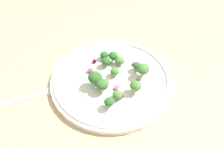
% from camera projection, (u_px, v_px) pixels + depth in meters
% --- Properties ---
extents(ground_plane, '(1.80, 1.80, 0.02)m').
position_uv_depth(ground_plane, '(99.00, 79.00, 0.63)').
color(ground_plane, tan).
extents(plate, '(0.27, 0.27, 0.02)m').
position_uv_depth(plate, '(112.00, 80.00, 0.61)').
color(plate, white).
rests_on(plate, ground_plane).
extents(dressing_pool, '(0.16, 0.16, 0.00)m').
position_uv_depth(dressing_pool, '(112.00, 79.00, 0.60)').
color(dressing_pool, white).
rests_on(dressing_pool, plate).
extents(broccoli_floret_0, '(0.03, 0.03, 0.03)m').
position_uv_depth(broccoli_floret_0, '(143.00, 69.00, 0.59)').
color(broccoli_floret_0, '#9EC684').
rests_on(broccoli_floret_0, plate).
extents(broccoli_floret_1, '(0.02, 0.02, 0.02)m').
position_uv_depth(broccoli_floret_1, '(136.00, 86.00, 0.56)').
color(broccoli_floret_1, '#9EC684').
rests_on(broccoli_floret_1, plate).
extents(broccoli_floret_2, '(0.03, 0.03, 0.03)m').
position_uv_depth(broccoli_floret_2, '(102.00, 84.00, 0.56)').
color(broccoli_floret_2, '#9EC684').
rests_on(broccoli_floret_2, plate).
extents(broccoli_floret_3, '(0.02, 0.02, 0.02)m').
position_uv_depth(broccoli_floret_3, '(104.00, 55.00, 0.64)').
color(broccoli_floret_3, '#8EB77A').
rests_on(broccoli_floret_3, plate).
extents(broccoli_floret_4, '(0.03, 0.03, 0.03)m').
position_uv_depth(broccoli_floret_4, '(95.00, 78.00, 0.57)').
color(broccoli_floret_4, '#8EB77A').
rests_on(broccoli_floret_4, plate).
extents(broccoli_floret_5, '(0.02, 0.02, 0.02)m').
position_uv_depth(broccoli_floret_5, '(137.00, 67.00, 0.61)').
color(broccoli_floret_5, '#ADD18E').
rests_on(broccoli_floret_5, plate).
extents(broccoli_floret_6, '(0.02, 0.02, 0.02)m').
position_uv_depth(broccoli_floret_6, '(120.00, 61.00, 0.62)').
color(broccoli_floret_6, '#8EB77A').
rests_on(broccoli_floret_6, plate).
extents(broccoli_floret_7, '(0.02, 0.02, 0.02)m').
position_uv_depth(broccoli_floret_7, '(117.00, 95.00, 0.56)').
color(broccoli_floret_7, '#8EB77A').
rests_on(broccoli_floret_7, plate).
extents(broccoli_floret_8, '(0.02, 0.02, 0.02)m').
position_uv_depth(broccoli_floret_8, '(115.00, 72.00, 0.60)').
color(broccoli_floret_8, '#ADD18E').
rests_on(broccoli_floret_8, plate).
extents(broccoli_floret_9, '(0.02, 0.02, 0.02)m').
position_uv_depth(broccoli_floret_9, '(113.00, 56.00, 0.62)').
color(broccoli_floret_9, '#ADD18E').
rests_on(broccoli_floret_9, plate).
extents(broccoli_floret_10, '(0.02, 0.02, 0.02)m').
position_uv_depth(broccoli_floret_10, '(109.00, 102.00, 0.54)').
color(broccoli_floret_10, '#8EB77A').
rests_on(broccoli_floret_10, plate).
extents(broccoli_floret_11, '(0.02, 0.02, 0.02)m').
position_uv_depth(broccoli_floret_11, '(106.00, 61.00, 0.62)').
color(broccoli_floret_11, '#8EB77A').
rests_on(broccoli_floret_11, plate).
extents(cranberry_0, '(0.01, 0.01, 0.01)m').
position_uv_depth(cranberry_0, '(94.00, 61.00, 0.63)').
color(cranberry_0, '#4C0A14').
rests_on(cranberry_0, plate).
extents(cranberry_1, '(0.01, 0.01, 0.01)m').
position_uv_depth(cranberry_1, '(138.00, 81.00, 0.59)').
color(cranberry_1, '#4C0A14').
rests_on(cranberry_1, plate).
extents(cranberry_2, '(0.01, 0.01, 0.01)m').
position_uv_depth(cranberry_2, '(122.00, 96.00, 0.56)').
color(cranberry_2, maroon).
rests_on(cranberry_2, plate).
extents(onion_bit_0, '(0.01, 0.01, 0.00)m').
position_uv_depth(onion_bit_0, '(117.00, 87.00, 0.58)').
color(onion_bit_0, '#A35B93').
rests_on(onion_bit_0, plate).
extents(onion_bit_1, '(0.01, 0.01, 0.01)m').
position_uv_depth(onion_bit_1, '(135.00, 64.00, 0.63)').
color(onion_bit_1, '#843D75').
rests_on(onion_bit_1, plate).
extents(onion_bit_2, '(0.01, 0.01, 0.00)m').
position_uv_depth(onion_bit_2, '(116.00, 69.00, 0.62)').
color(onion_bit_2, '#A35B93').
rests_on(onion_bit_2, plate).
extents(onion_bit_3, '(0.01, 0.01, 0.01)m').
position_uv_depth(onion_bit_3, '(106.00, 81.00, 0.59)').
color(onion_bit_3, '#934C84').
rests_on(onion_bit_3, plate).
extents(onion_bit_4, '(0.01, 0.01, 0.01)m').
position_uv_depth(onion_bit_4, '(90.00, 72.00, 0.61)').
color(onion_bit_4, '#843D75').
rests_on(onion_bit_4, plate).
extents(fork, '(0.07, 0.18, 0.01)m').
position_uv_depth(fork, '(26.00, 98.00, 0.58)').
color(fork, silver).
rests_on(fork, ground_plane).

